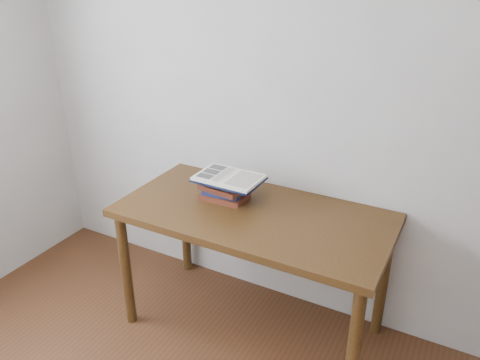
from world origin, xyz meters
The scene contains 3 objects.
desk centered at (0.01, 1.38, 0.69)m, with size 1.47×0.73×0.79m.
book_stack centered at (-0.21, 1.44, 0.84)m, with size 0.26×0.20×0.12m.
open_book centered at (-0.17, 1.44, 0.92)m, with size 0.36×0.26×0.03m.
Camera 1 is at (0.98, -0.60, 2.00)m, focal length 35.00 mm.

